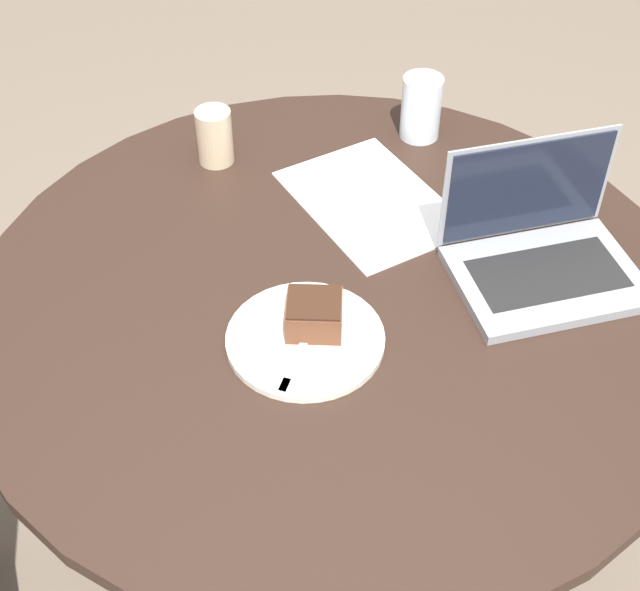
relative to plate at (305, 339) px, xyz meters
name	(u,v)px	position (x,y,z in m)	size (l,w,h in m)	color
ground_plane	(330,527)	(0.11, -0.07, -0.74)	(12.00, 12.00, 0.00)	#6B5B4C
dining_table	(333,351)	(0.11, -0.07, -0.16)	(1.20, 1.20, 0.73)	black
paper_document	(371,201)	(0.33, -0.17, 0.00)	(0.40, 0.34, 0.00)	white
plate	(305,339)	(0.00, 0.00, 0.00)	(0.25, 0.25, 0.01)	silver
cake_slice	(314,314)	(0.02, -0.02, 0.03)	(0.10, 0.10, 0.05)	brown
fork	(296,360)	(-0.05, 0.02, 0.01)	(0.16, 0.10, 0.00)	silver
coffee_glass	(215,136)	(0.51, 0.09, 0.05)	(0.07, 0.07, 0.11)	#C6AD89
water_glass	(421,108)	(0.52, -0.31, 0.06)	(0.08, 0.08, 0.13)	silver
laptop	(542,254)	(0.10, -0.41, 0.03)	(0.26, 0.32, 0.21)	gray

